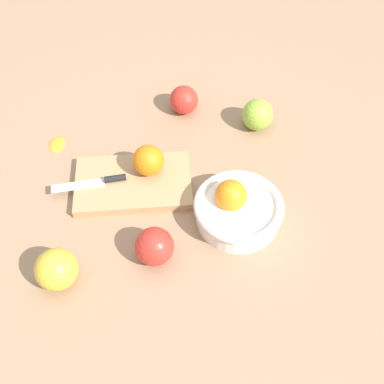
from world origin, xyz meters
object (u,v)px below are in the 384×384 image
(apple_front_left, at_px, (257,115))
(knife, at_px, (99,181))
(apple_back_right, at_px, (154,246))
(cutting_board, at_px, (133,182))
(orange_on_board, at_px, (148,160))
(bowl, at_px, (237,209))
(apple_back_right_2, at_px, (56,269))
(apple_front_left_2, at_px, (184,100))

(apple_front_left, bearing_deg, knife, 14.72)
(apple_back_right, height_order, apple_front_left, same)
(knife, bearing_deg, apple_back_right, 112.45)
(cutting_board, relative_size, orange_on_board, 3.68)
(bowl, xyz_separation_m, apple_front_left, (-0.13, -0.24, 0.00))
(apple_back_right_2, bearing_deg, apple_front_left, -148.19)
(orange_on_board, relative_size, apple_front_left_2, 0.97)
(cutting_board, distance_m, apple_back_right, 0.19)
(orange_on_board, distance_m, apple_front_left_2, 0.22)
(apple_back_right, bearing_deg, apple_back_right_2, 1.84)
(apple_front_left, bearing_deg, apple_back_right_2, 31.81)
(bowl, distance_m, cutting_board, 0.23)
(bowl, xyz_separation_m, orange_on_board, (0.15, -0.15, 0.02))
(apple_back_right_2, bearing_deg, knife, -116.61)
(bowl, xyz_separation_m, apple_back_right, (0.17, 0.05, 0.00))
(cutting_board, bearing_deg, bowl, 143.62)
(apple_back_right, bearing_deg, orange_on_board, -98.08)
(apple_back_right, height_order, apple_back_right_2, apple_back_right_2)
(apple_back_right_2, distance_m, apple_front_left_2, 0.51)
(knife, relative_size, apple_back_right_2, 2.02)
(cutting_board, relative_size, apple_back_right, 3.32)
(apple_back_right_2, bearing_deg, bowl, -171.44)
(bowl, distance_m, apple_back_right_2, 0.36)
(knife, xyz_separation_m, apple_back_right, (-0.08, 0.19, 0.01))
(orange_on_board, bearing_deg, apple_front_left_2, -122.82)
(apple_front_left_2, bearing_deg, apple_back_right_2, 50.16)
(bowl, xyz_separation_m, cutting_board, (0.19, -0.14, -0.02))
(bowl, height_order, cutting_board, bowl)
(cutting_board, relative_size, apple_front_left, 3.35)
(apple_back_right_2, bearing_deg, apple_front_left_2, -129.84)
(apple_back_right_2, xyz_separation_m, apple_front_left, (-0.48, -0.30, -0.00))
(cutting_board, height_order, apple_front_left, apple_front_left)
(knife, height_order, apple_front_left, apple_front_left)
(apple_front_left, relative_size, apple_front_left_2, 1.06)
(knife, distance_m, apple_back_right_2, 0.22)
(apple_back_right, bearing_deg, apple_front_left_2, -111.10)
(apple_front_left, distance_m, apple_front_left_2, 0.18)
(cutting_board, bearing_deg, knife, -6.12)
(cutting_board, distance_m, apple_front_left_2, 0.26)
(orange_on_board, distance_m, apple_back_right, 0.20)
(apple_front_left, bearing_deg, bowl, 62.70)
(orange_on_board, relative_size, apple_back_right_2, 0.85)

